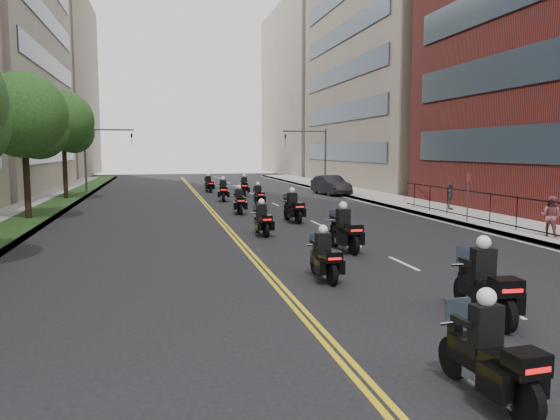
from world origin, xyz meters
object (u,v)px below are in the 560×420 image
Objects in this scene: motorcycle_0 at (490,358)px; motorcycle_7 at (258,196)px; motorcycle_1 at (486,288)px; motorcycle_2 at (324,259)px; motorcycle_6 at (239,202)px; motorcycle_9 at (244,187)px; motorcycle_4 at (262,221)px; motorcycle_5 at (293,209)px; pedestrian_c at (450,196)px; motorcycle_10 at (209,185)px; pedestrian_b at (551,216)px; parked_sedan at (331,185)px; motorcycle_3 at (345,232)px; motorcycle_8 at (223,191)px.

motorcycle_0 is 1.07× the size of motorcycle_7.
motorcycle_1 is 1.18× the size of motorcycle_2.
motorcycle_6 is 0.94× the size of motorcycle_9.
motorcycle_4 is 0.89× the size of motorcycle_5.
motorcycle_7 is at bearing 95.19° from motorcycle_1.
motorcycle_0 is 25.78m from pedestrian_c.
motorcycle_10 is 1.33× the size of pedestrian_b.
motorcycle_1 is at bearing -109.24° from parked_sedan.
pedestrian_b is (8.91, 9.01, 0.26)m from motorcycle_1.
motorcycle_5 reaches higher than motorcycle_2.
motorcycle_3 is at bearing -90.90° from motorcycle_7.
motorcycle_1 is 1.55× the size of pedestrian_c.
motorcycle_2 is 1.28× the size of pedestrian_b.
pedestrian_b reaches higher than parked_sedan.
motorcycle_3 is 1.03× the size of motorcycle_9.
parked_sedan reaches higher than motorcycle_4.
motorcycle_10 is at bearing -4.11° from pedestrian_b.
motorcycle_8 is at bearing 90.86° from motorcycle_3.
motorcycle_10 is (-2.18, 12.45, 0.03)m from motorcycle_7.
motorcycle_3 is (1.92, 11.90, 0.06)m from motorcycle_0.
motorcycle_4 is at bearing 86.76° from motorcycle_0.
motorcycle_0 is 20.30m from motorcycle_5.
motorcycle_7 is at bearing 77.06° from motorcycle_4.
motorcycle_2 is 0.99× the size of motorcycle_4.
motorcycle_9 is at bearing 84.14° from motorcycle_2.
motorcycle_2 is 0.96× the size of motorcycle_10.
parked_sedan is at bearing 26.18° from motorcycle_8.
motorcycle_5 is 1.44× the size of pedestrian_b.
pedestrian_b is (11.41, -3.79, 0.36)m from motorcycle_4.
motorcycle_0 is 1.36× the size of pedestrian_b.
pedestrian_b is at bearing -61.80° from motorcycle_7.
motorcycle_5 is at bearing 84.43° from motorcycle_3.
motorcycle_3 is (-0.25, 8.45, -0.01)m from motorcycle_1.
motorcycle_3 is 16.98m from motorcycle_7.
motorcycle_2 is 4.60m from motorcycle_3.
motorcycle_4 is 0.89× the size of motorcycle_8.
motorcycle_3 reaches higher than motorcycle_5.
parked_sedan is 2.99× the size of pedestrian_c.
motorcycle_4 is at bearing -126.91° from motorcycle_5.
motorcycle_4 is 0.97× the size of motorcycle_10.
motorcycle_5 is 1.09× the size of motorcycle_10.
motorcycle_8 reaches higher than motorcycle_10.
motorcycle_2 is 21.19m from motorcycle_7.
motorcycle_3 is 0.51× the size of parked_sedan.
motorcycle_0 is 0.47× the size of parked_sedan.
motorcycle_1 is 1.04× the size of motorcycle_9.
motorcycle_3 reaches higher than motorcycle_7.
motorcycle_1 reaches higher than motorcycle_10.
pedestrian_c is at bearing -84.49° from parked_sedan.
motorcycle_9 is at bearing 86.82° from motorcycle_7.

